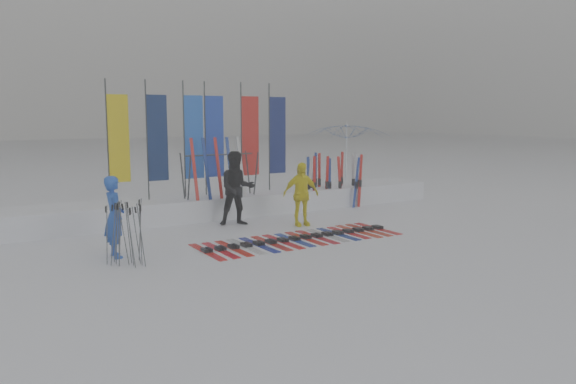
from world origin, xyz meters
TOP-DOWN VIEW (x-y plane):
  - ground at (0.00, 0.00)m, footprint 120.00×120.00m
  - snow_bank at (0.00, 4.60)m, footprint 14.00×1.60m
  - person_blue at (-4.06, 1.36)m, footprint 0.40×0.61m
  - person_black at (-0.46, 3.07)m, footprint 1.11×0.97m
  - person_yellow at (0.92, 2.13)m, footprint 1.03×0.58m
  - tent_canopy at (5.25, 5.84)m, footprint 3.64×3.68m
  - ski_row at (0.00, 0.75)m, footprint 4.84×1.70m
  - pole_cluster at (-4.04, 0.62)m, footprint 0.71×0.69m
  - feather_flags at (-0.64, 4.79)m, footprint 5.32×0.29m
  - ski_rack at (-0.42, 4.20)m, footprint 2.04×0.80m
  - upright_skis at (3.34, 4.21)m, footprint 1.68×1.21m

SIDE VIEW (x-z plane):
  - ground at x=0.00m, z-range 0.00..0.00m
  - ski_row at x=0.00m, z-range 0.00..0.07m
  - snow_bank at x=0.00m, z-range 0.00..0.60m
  - pole_cluster at x=-4.04m, z-range -0.02..1.23m
  - upright_skis at x=3.34m, z-range -0.04..1.65m
  - person_yellow at x=0.92m, z-range 0.00..1.66m
  - person_blue at x=-4.06m, z-range 0.00..1.66m
  - person_black at x=-0.46m, z-range 0.00..1.93m
  - tent_canopy at x=5.25m, z-range 0.00..2.65m
  - ski_rack at x=-0.42m, z-range 0.77..2.00m
  - feather_flags at x=-0.64m, z-range 0.64..3.84m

